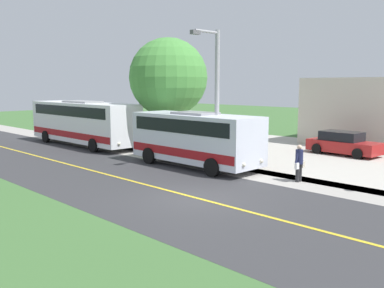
# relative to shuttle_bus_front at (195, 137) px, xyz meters

# --- Properties ---
(ground_plane) EXTENTS (120.00, 120.00, 0.00)m
(ground_plane) POSITION_rel_shuttle_bus_front_xyz_m (4.54, 4.59, -1.61)
(ground_plane) COLOR #3D6633
(road_surface) EXTENTS (8.00, 100.00, 0.01)m
(road_surface) POSITION_rel_shuttle_bus_front_xyz_m (4.54, 4.59, -1.61)
(road_surface) COLOR #333335
(road_surface) RESTS_ON ground
(sidewalk) EXTENTS (2.40, 100.00, 0.01)m
(sidewalk) POSITION_rel_shuttle_bus_front_xyz_m (-0.66, 4.59, -1.61)
(sidewalk) COLOR #9E9991
(sidewalk) RESTS_ON ground
(road_centre_line) EXTENTS (0.16, 100.00, 0.00)m
(road_centre_line) POSITION_rel_shuttle_bus_front_xyz_m (4.54, 4.59, -1.60)
(road_centre_line) COLOR gold
(road_centre_line) RESTS_ON ground
(shuttle_bus_front) EXTENTS (2.73, 7.73, 2.92)m
(shuttle_bus_front) POSITION_rel_shuttle_bus_front_xyz_m (0.00, 0.00, 0.00)
(shuttle_bus_front) COLOR silver
(shuttle_bus_front) RESTS_ON ground
(transit_bus_rear) EXTENTS (2.78, 10.78, 3.20)m
(transit_bus_rear) POSITION_rel_shuttle_bus_front_xyz_m (-0.02, -11.36, 0.15)
(transit_bus_rear) COLOR white
(transit_bus_rear) RESTS_ON ground
(pedestrian_with_bags) EXTENTS (0.72, 0.34, 1.69)m
(pedestrian_with_bags) POSITION_rel_shuttle_bus_front_xyz_m (-0.74, 5.85, -0.70)
(pedestrian_with_bags) COLOR #262628
(pedestrian_with_bags) RESTS_ON ground
(street_light_pole) EXTENTS (1.97, 0.24, 7.08)m
(street_light_pole) POSITION_rel_shuttle_bus_front_xyz_m (-0.32, 1.12, 2.33)
(street_light_pole) COLOR #9E9EA3
(street_light_pole) RESTS_ON ground
(parked_car_near) EXTENTS (2.21, 4.50, 1.45)m
(parked_car_near) POSITION_rel_shuttle_bus_front_xyz_m (-9.36, 3.81, -0.92)
(parked_car_near) COLOR #A51E1E
(parked_car_near) RESTS_ON ground
(tree_curbside) EXTENTS (5.16, 5.16, 7.41)m
(tree_curbside) POSITION_rel_shuttle_bus_front_xyz_m (-2.86, -5.32, 3.21)
(tree_curbside) COLOR brown
(tree_curbside) RESTS_ON ground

